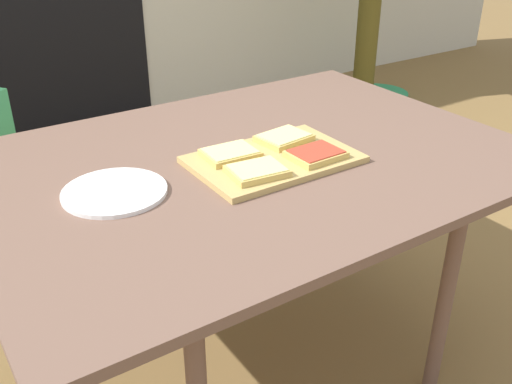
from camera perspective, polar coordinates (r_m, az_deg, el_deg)
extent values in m
plane|color=brown|center=(1.88, -0.35, -16.42)|extent=(16.00, 16.00, 0.00)
cube|color=brown|center=(1.49, -0.42, 3.05)|extent=(1.38, 1.00, 0.02)
cylinder|color=brown|center=(1.66, 18.10, -9.74)|extent=(0.04, 0.04, 0.68)
cylinder|color=brown|center=(1.83, -16.93, -5.74)|extent=(0.04, 0.04, 0.68)
cylinder|color=brown|center=(2.11, 2.57, 0.24)|extent=(0.04, 0.04, 0.68)
cube|color=tan|center=(1.45, 1.71, 3.21)|extent=(0.40, 0.26, 0.02)
cube|color=tan|center=(1.54, 2.77, 5.29)|extent=(0.14, 0.12, 0.02)
cube|color=#F2E78D|center=(1.53, 2.77, 5.61)|extent=(0.13, 0.11, 0.00)
cube|color=tan|center=(1.45, 5.88, 3.68)|extent=(0.13, 0.11, 0.02)
cube|color=#B73C29|center=(1.44, 5.90, 4.01)|extent=(0.12, 0.10, 0.00)
cube|color=tan|center=(1.35, 0.12, 2.05)|extent=(0.14, 0.12, 0.02)
cube|color=#F2E78D|center=(1.35, 0.12, 2.41)|extent=(0.13, 0.11, 0.00)
cube|color=tan|center=(1.45, -2.58, 3.79)|extent=(0.14, 0.11, 0.02)
cube|color=#F2E78D|center=(1.44, -2.58, 4.12)|extent=(0.12, 0.10, 0.00)
cylinder|color=white|center=(1.34, -13.71, 0.05)|extent=(0.24, 0.24, 0.01)
cylinder|color=#234752|center=(2.18, -22.76, -4.94)|extent=(0.09, 0.09, 0.42)
cylinder|color=#288E58|center=(4.26, 11.87, 9.37)|extent=(0.42, 0.42, 0.03)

